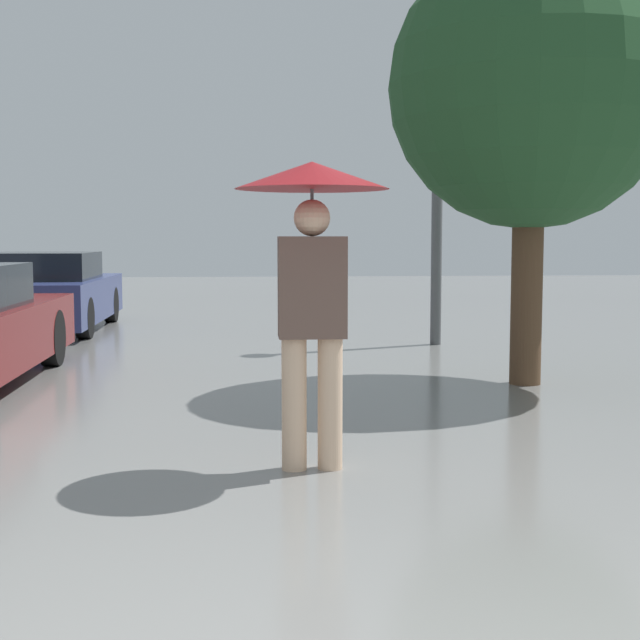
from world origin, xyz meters
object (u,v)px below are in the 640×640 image
object	(u,v)px
street_lamp	(438,129)
tree	(531,87)
pedestrian	(312,239)
parked_car_farthest	(45,293)

from	to	relation	value
street_lamp	tree	bearing A→B (deg)	-86.90
pedestrian	street_lamp	distance (m)	6.63
parked_car_farthest	tree	xyz separation A→B (m)	(5.63, -5.43, 2.22)
parked_car_farthest	tree	world-z (taller)	tree
pedestrian	tree	size ratio (longest dim) A/B	0.44
pedestrian	parked_car_farthest	distance (m)	9.07
tree	street_lamp	xyz separation A→B (m)	(-0.17, 3.17, 0.00)
pedestrian	street_lamp	xyz separation A→B (m)	(2.10, 6.13, 1.40)
pedestrian	parked_car_farthest	world-z (taller)	pedestrian
pedestrian	tree	xyz separation A→B (m)	(2.27, 2.95, 1.40)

